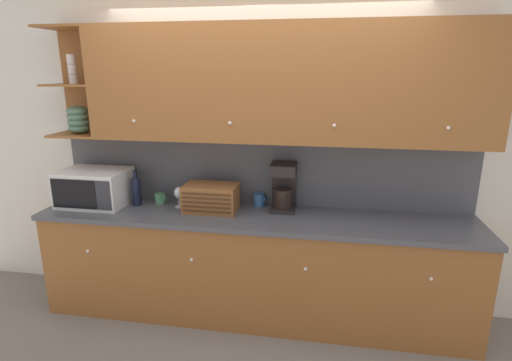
{
  "coord_description": "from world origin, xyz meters",
  "views": [
    {
      "loc": [
        0.52,
        -3.25,
        2.02
      ],
      "look_at": [
        0.0,
        -0.21,
        1.16
      ],
      "focal_mm": 28.0,
      "sensor_mm": 36.0,
      "label": 1
    }
  ],
  "objects_px": {
    "microwave": "(94,187)",
    "wine_glass": "(179,194)",
    "coffee_maker": "(283,186)",
    "mug_blue_second": "(259,200)",
    "mug": "(160,199)",
    "bread_box": "(211,198)",
    "wine_bottle": "(136,190)"
  },
  "relations": [
    {
      "from": "mug",
      "to": "mug_blue_second",
      "type": "distance_m",
      "value": 0.86
    },
    {
      "from": "mug",
      "to": "wine_glass",
      "type": "bearing_deg",
      "value": -16.53
    },
    {
      "from": "wine_glass",
      "to": "coffee_maker",
      "type": "relative_size",
      "value": 0.44
    },
    {
      "from": "coffee_maker",
      "to": "bread_box",
      "type": "bearing_deg",
      "value": -166.76
    },
    {
      "from": "microwave",
      "to": "bread_box",
      "type": "distance_m",
      "value": 1.03
    },
    {
      "from": "mug_blue_second",
      "to": "coffee_maker",
      "type": "relative_size",
      "value": 0.27
    },
    {
      "from": "wine_bottle",
      "to": "mug_blue_second",
      "type": "distance_m",
      "value": 1.05
    },
    {
      "from": "coffee_maker",
      "to": "mug_blue_second",
      "type": "bearing_deg",
      "value": 166.28
    },
    {
      "from": "microwave",
      "to": "wine_bottle",
      "type": "height_order",
      "value": "wine_bottle"
    },
    {
      "from": "microwave",
      "to": "wine_glass",
      "type": "relative_size",
      "value": 3.18
    },
    {
      "from": "mug",
      "to": "bread_box",
      "type": "height_order",
      "value": "bread_box"
    },
    {
      "from": "wine_bottle",
      "to": "wine_glass",
      "type": "distance_m",
      "value": 0.38
    },
    {
      "from": "mug",
      "to": "wine_bottle",
      "type": "bearing_deg",
      "value": -159.09
    },
    {
      "from": "microwave",
      "to": "mug",
      "type": "bearing_deg",
      "value": 11.88
    },
    {
      "from": "microwave",
      "to": "mug",
      "type": "distance_m",
      "value": 0.56
    },
    {
      "from": "microwave",
      "to": "mug_blue_second",
      "type": "xyz_separation_m",
      "value": [
        1.39,
        0.2,
        -0.1
      ]
    },
    {
      "from": "microwave",
      "to": "wine_glass",
      "type": "distance_m",
      "value": 0.74
    },
    {
      "from": "wine_bottle",
      "to": "bread_box",
      "type": "relative_size",
      "value": 0.7
    },
    {
      "from": "wine_bottle",
      "to": "bread_box",
      "type": "xyz_separation_m",
      "value": [
        0.67,
        -0.03,
        -0.03
      ]
    },
    {
      "from": "microwave",
      "to": "bread_box",
      "type": "bearing_deg",
      "value": 0.78
    },
    {
      "from": "bread_box",
      "to": "mug_blue_second",
      "type": "distance_m",
      "value": 0.42
    },
    {
      "from": "wine_bottle",
      "to": "mug_blue_second",
      "type": "relative_size",
      "value": 2.85
    },
    {
      "from": "wine_bottle",
      "to": "coffee_maker",
      "type": "height_order",
      "value": "coffee_maker"
    },
    {
      "from": "wine_bottle",
      "to": "bread_box",
      "type": "height_order",
      "value": "wine_bottle"
    },
    {
      "from": "microwave",
      "to": "coffee_maker",
      "type": "bearing_deg",
      "value": 5.35
    },
    {
      "from": "microwave",
      "to": "coffee_maker",
      "type": "xyz_separation_m",
      "value": [
        1.6,
        0.15,
        0.05
      ]
    },
    {
      "from": "microwave",
      "to": "mug",
      "type": "height_order",
      "value": "microwave"
    },
    {
      "from": "mug_blue_second",
      "to": "coffee_maker",
      "type": "bearing_deg",
      "value": -13.72
    },
    {
      "from": "bread_box",
      "to": "wine_glass",
      "type": "bearing_deg",
      "value": 171.87
    },
    {
      "from": "microwave",
      "to": "mug_blue_second",
      "type": "height_order",
      "value": "microwave"
    },
    {
      "from": "wine_glass",
      "to": "bread_box",
      "type": "bearing_deg",
      "value": -8.13
    },
    {
      "from": "microwave",
      "to": "mug_blue_second",
      "type": "relative_size",
      "value": 5.2
    }
  ]
}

